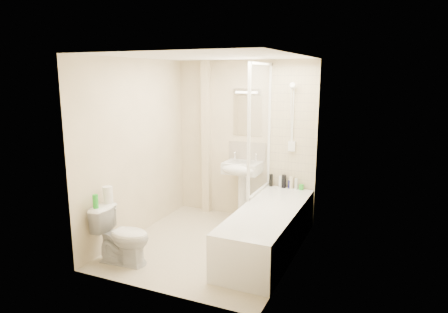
% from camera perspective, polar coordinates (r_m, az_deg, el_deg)
% --- Properties ---
extents(floor, '(2.50, 2.50, 0.00)m').
position_cam_1_polar(floor, '(5.35, -2.08, -12.51)').
color(floor, beige).
rests_on(floor, ground).
extents(wall_back, '(2.20, 0.02, 2.40)m').
position_cam_1_polar(wall_back, '(6.11, 2.94, 2.32)').
color(wall_back, beige).
rests_on(wall_back, ground).
extents(wall_left, '(0.02, 2.50, 2.40)m').
position_cam_1_polar(wall_left, '(5.54, -12.47, 1.09)').
color(wall_left, beige).
rests_on(wall_left, ground).
extents(wall_right, '(0.02, 2.50, 2.40)m').
position_cam_1_polar(wall_right, '(4.62, 10.20, -0.91)').
color(wall_right, beige).
rests_on(wall_right, ground).
extents(ceiling, '(2.20, 2.50, 0.02)m').
position_cam_1_polar(ceiling, '(4.89, -2.30, 14.12)').
color(ceiling, white).
rests_on(ceiling, wall_back).
extents(tile_back, '(0.70, 0.01, 1.75)m').
position_cam_1_polar(tile_back, '(5.84, 9.83, 3.97)').
color(tile_back, beige).
rests_on(tile_back, wall_back).
extents(tile_right, '(0.01, 2.10, 1.75)m').
position_cam_1_polar(tile_right, '(4.72, 10.59, 2.14)').
color(tile_right, beige).
rests_on(tile_right, wall_right).
extents(pipe_boxing, '(0.12, 0.12, 2.40)m').
position_cam_1_polar(pipe_boxing, '(6.30, -2.54, 2.61)').
color(pipe_boxing, beige).
rests_on(pipe_boxing, ground).
extents(splashback, '(0.60, 0.02, 0.30)m').
position_cam_1_polar(splashback, '(6.11, 3.33, 0.70)').
color(splashback, beige).
rests_on(splashback, wall_back).
extents(mirror, '(0.46, 0.01, 0.60)m').
position_cam_1_polar(mirror, '(6.03, 3.38, 5.84)').
color(mirror, white).
rests_on(mirror, wall_back).
extents(strip_light, '(0.42, 0.07, 0.07)m').
position_cam_1_polar(strip_light, '(5.98, 3.35, 9.34)').
color(strip_light, silver).
rests_on(strip_light, wall_back).
extents(bathtub, '(0.70, 2.10, 0.55)m').
position_cam_1_polar(bathtub, '(5.11, 6.36, -10.24)').
color(bathtub, white).
rests_on(bathtub, ground).
extents(shower_screen, '(0.04, 0.92, 1.80)m').
position_cam_1_polar(shower_screen, '(5.52, 5.19, 3.91)').
color(shower_screen, white).
rests_on(shower_screen, bathtub).
extents(shower_fixture, '(0.10, 0.16, 0.99)m').
position_cam_1_polar(shower_fixture, '(5.79, 9.74, 5.10)').
color(shower_fixture, white).
rests_on(shower_fixture, wall_back).
extents(pedestal_sink, '(0.53, 0.49, 1.03)m').
position_cam_1_polar(pedestal_sink, '(5.97, 2.53, -2.57)').
color(pedestal_sink, white).
rests_on(pedestal_sink, ground).
extents(bottle_black_a, '(0.05, 0.05, 0.19)m').
position_cam_1_polar(bottle_black_a, '(6.00, 6.73, -3.37)').
color(bottle_black_a, black).
rests_on(bottle_black_a, bathtub).
extents(bottle_white_a, '(0.05, 0.05, 0.17)m').
position_cam_1_polar(bottle_white_a, '(5.96, 8.06, -3.58)').
color(bottle_white_a, white).
rests_on(bottle_white_a, bathtub).
extents(bottle_black_b, '(0.07, 0.07, 0.19)m').
position_cam_1_polar(bottle_black_b, '(5.94, 8.55, -3.52)').
color(bottle_black_b, black).
rests_on(bottle_black_b, bathtub).
extents(bottle_blue, '(0.05, 0.05, 0.12)m').
position_cam_1_polar(bottle_blue, '(5.93, 9.39, -3.95)').
color(bottle_blue, navy).
rests_on(bottle_blue, bathtub).
extents(bottle_cream, '(0.06, 0.06, 0.17)m').
position_cam_1_polar(bottle_cream, '(5.92, 9.56, -3.71)').
color(bottle_cream, beige).
rests_on(bottle_cream, bathtub).
extents(bottle_white_b, '(0.05, 0.05, 0.15)m').
position_cam_1_polar(bottle_white_b, '(5.91, 10.27, -3.87)').
color(bottle_white_b, silver).
rests_on(bottle_white_b, bathtub).
extents(bottle_green, '(0.07, 0.07, 0.08)m').
position_cam_1_polar(bottle_green, '(5.90, 10.98, -4.31)').
color(bottle_green, green).
rests_on(bottle_green, bathtub).
extents(toilet, '(0.48, 0.72, 0.68)m').
position_cam_1_polar(toilet, '(4.91, -14.30, -10.87)').
color(toilet, white).
rests_on(toilet, ground).
extents(toilet_roll_lower, '(0.11, 0.11, 0.11)m').
position_cam_1_polar(toilet_roll_lower, '(5.00, -16.20, -5.76)').
color(toilet_roll_lower, white).
rests_on(toilet_roll_lower, toilet).
extents(toilet_roll_upper, '(0.12, 0.12, 0.09)m').
position_cam_1_polar(toilet_roll_upper, '(4.97, -16.31, -4.66)').
color(toilet_roll_upper, white).
rests_on(toilet_roll_upper, toilet_roll_lower).
extents(green_bottle, '(0.06, 0.06, 0.16)m').
position_cam_1_polar(green_bottle, '(4.84, -17.88, -6.12)').
color(green_bottle, green).
rests_on(green_bottle, toilet).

